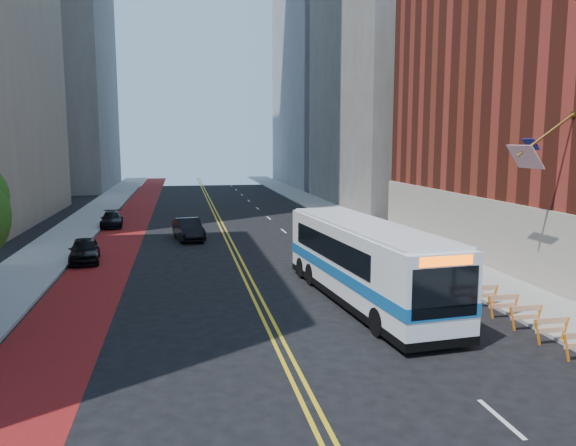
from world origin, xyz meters
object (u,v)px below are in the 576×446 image
(transit_bus, at_px, (364,261))
(car_b, at_px, (188,229))
(car_a, at_px, (84,250))
(car_c, at_px, (112,219))

(transit_bus, relative_size, car_b, 2.81)
(transit_bus, distance_m, car_a, 18.06)
(transit_bus, distance_m, car_c, 29.42)
(car_a, height_order, car_b, car_b)
(transit_bus, height_order, car_c, transit_bus)
(car_a, height_order, car_c, car_a)
(car_b, distance_m, car_c, 10.00)
(car_b, relative_size, car_c, 1.09)
(car_a, distance_m, car_c, 14.43)
(transit_bus, xyz_separation_m, car_b, (-7.60, 18.16, -1.11))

